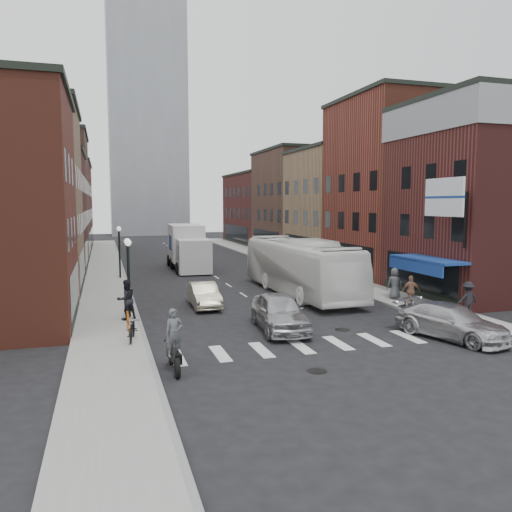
{
  "coord_description": "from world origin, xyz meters",
  "views": [
    {
      "loc": [
        -8.55,
        -21.63,
        5.87
      ],
      "look_at": [
        0.38,
        7.46,
        2.66
      ],
      "focal_mm": 35.0,
      "sensor_mm": 36.0,
      "label": 1
    }
  ],
  "objects_px": {
    "transit_bus": "(299,266)",
    "ped_left_solo": "(126,299)",
    "billboard_sign": "(445,198)",
    "sedan_left_far": "(204,295)",
    "streetlamp_far": "(119,242)",
    "curb_car": "(452,322)",
    "streetlamp_near": "(128,263)",
    "bike_rack": "(128,321)",
    "ped_right_a": "(468,299)",
    "ped_right_b": "(411,291)",
    "motorcycle_rider": "(174,342)",
    "ped_right_c": "(395,283)",
    "parked_bicycle": "(132,328)",
    "box_truck": "(188,248)",
    "sedan_left_near": "(279,312)"
  },
  "relations": [
    {
      "from": "transit_bus",
      "to": "ped_left_solo",
      "type": "xyz_separation_m",
      "value": [
        -11.11,
        -4.65,
        -0.67
      ]
    },
    {
      "from": "billboard_sign",
      "to": "sedan_left_far",
      "type": "height_order",
      "value": "billboard_sign"
    },
    {
      "from": "streetlamp_far",
      "to": "curb_car",
      "type": "height_order",
      "value": "streetlamp_far"
    },
    {
      "from": "streetlamp_near",
      "to": "sedan_left_far",
      "type": "distance_m",
      "value": 5.18
    },
    {
      "from": "bike_rack",
      "to": "ped_right_a",
      "type": "height_order",
      "value": "ped_right_a"
    },
    {
      "from": "ped_right_b",
      "to": "transit_bus",
      "type": "bearing_deg",
      "value": -38.35
    },
    {
      "from": "ped_right_b",
      "to": "motorcycle_rider",
      "type": "bearing_deg",
      "value": 41.8
    },
    {
      "from": "ped_right_c",
      "to": "bike_rack",
      "type": "bearing_deg",
      "value": 20.27
    },
    {
      "from": "streetlamp_far",
      "to": "motorcycle_rider",
      "type": "bearing_deg",
      "value": -87.21
    },
    {
      "from": "motorcycle_rider",
      "to": "ped_left_solo",
      "type": "xyz_separation_m",
      "value": [
        -1.27,
        8.07,
        0.09
      ]
    },
    {
      "from": "bike_rack",
      "to": "parked_bicycle",
      "type": "xyz_separation_m",
      "value": [
        0.1,
        -1.8,
        0.09
      ]
    },
    {
      "from": "curb_car",
      "to": "ped_right_b",
      "type": "xyz_separation_m",
      "value": [
        1.95,
        5.89,
        0.27
      ]
    },
    {
      "from": "billboard_sign",
      "to": "curb_car",
      "type": "distance_m",
      "value": 7.4
    },
    {
      "from": "ped_right_a",
      "to": "curb_car",
      "type": "bearing_deg",
      "value": 43.86
    },
    {
      "from": "box_truck",
      "to": "ped_left_solo",
      "type": "height_order",
      "value": "box_truck"
    },
    {
      "from": "billboard_sign",
      "to": "ped_right_a",
      "type": "distance_m",
      "value": 5.3
    },
    {
      "from": "transit_bus",
      "to": "sedan_left_near",
      "type": "bearing_deg",
      "value": -119.16
    },
    {
      "from": "transit_bus",
      "to": "curb_car",
      "type": "distance_m",
      "value": 12.21
    },
    {
      "from": "sedan_left_near",
      "to": "parked_bicycle",
      "type": "distance_m",
      "value": 6.67
    },
    {
      "from": "bike_rack",
      "to": "ped_right_c",
      "type": "bearing_deg",
      "value": 10.72
    },
    {
      "from": "streetlamp_near",
      "to": "box_truck",
      "type": "height_order",
      "value": "streetlamp_near"
    },
    {
      "from": "parked_bicycle",
      "to": "curb_car",
      "type": "bearing_deg",
      "value": -5.74
    },
    {
      "from": "box_truck",
      "to": "motorcycle_rider",
      "type": "relative_size",
      "value": 4.09
    },
    {
      "from": "curb_car",
      "to": "box_truck",
      "type": "bearing_deg",
      "value": 87.41
    },
    {
      "from": "ped_left_solo",
      "to": "ped_right_c",
      "type": "bearing_deg",
      "value": 159.49
    },
    {
      "from": "sedan_left_far",
      "to": "ped_right_c",
      "type": "distance_m",
      "value": 11.47
    },
    {
      "from": "streetlamp_near",
      "to": "ped_right_a",
      "type": "distance_m",
      "value": 17.39
    },
    {
      "from": "parked_bicycle",
      "to": "ped_right_c",
      "type": "distance_m",
      "value": 16.37
    },
    {
      "from": "billboard_sign",
      "to": "parked_bicycle",
      "type": "relative_size",
      "value": 1.96
    },
    {
      "from": "bike_rack",
      "to": "motorcycle_rider",
      "type": "xyz_separation_m",
      "value": [
        1.3,
        -5.85,
        0.5
      ]
    },
    {
      "from": "ped_right_a",
      "to": "ped_right_b",
      "type": "xyz_separation_m",
      "value": [
        -1.42,
        2.86,
        -0.01
      ]
    },
    {
      "from": "transit_bus",
      "to": "ped_right_b",
      "type": "relative_size",
      "value": 7.58
    },
    {
      "from": "sedan_left_far",
      "to": "ped_right_a",
      "type": "distance_m",
      "value": 14.12
    },
    {
      "from": "billboard_sign",
      "to": "motorcycle_rider",
      "type": "distance_m",
      "value": 16.52
    },
    {
      "from": "ped_right_b",
      "to": "ped_right_c",
      "type": "bearing_deg",
      "value": -82.63
    },
    {
      "from": "transit_bus",
      "to": "curb_car",
      "type": "height_order",
      "value": "transit_bus"
    },
    {
      "from": "parked_bicycle",
      "to": "ped_right_b",
      "type": "height_order",
      "value": "ped_right_b"
    },
    {
      "from": "ped_right_b",
      "to": "bike_rack",
      "type": "bearing_deg",
      "value": 19.55
    },
    {
      "from": "parked_bicycle",
      "to": "ped_right_b",
      "type": "distance_m",
      "value": 15.53
    },
    {
      "from": "box_truck",
      "to": "sedan_left_far",
      "type": "height_order",
      "value": "box_truck"
    },
    {
      "from": "bike_rack",
      "to": "box_truck",
      "type": "height_order",
      "value": "box_truck"
    },
    {
      "from": "curb_car",
      "to": "ped_right_c",
      "type": "height_order",
      "value": "ped_right_c"
    },
    {
      "from": "ped_right_c",
      "to": "curb_car",
      "type": "bearing_deg",
      "value": 83.62
    },
    {
      "from": "box_truck",
      "to": "curb_car",
      "type": "xyz_separation_m",
      "value": [
        7.23,
        -26.25,
        -1.21
      ]
    },
    {
      "from": "transit_bus",
      "to": "sedan_left_near",
      "type": "distance_m",
      "value": 9.51
    },
    {
      "from": "bike_rack",
      "to": "ped_right_b",
      "type": "bearing_deg",
      "value": 3.03
    },
    {
      "from": "curb_car",
      "to": "parked_bicycle",
      "type": "height_order",
      "value": "curb_car"
    },
    {
      "from": "billboard_sign",
      "to": "transit_bus",
      "type": "relative_size",
      "value": 0.28
    },
    {
      "from": "billboard_sign",
      "to": "curb_car",
      "type": "height_order",
      "value": "billboard_sign"
    },
    {
      "from": "parked_bicycle",
      "to": "ped_right_a",
      "type": "height_order",
      "value": "ped_right_a"
    }
  ]
}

